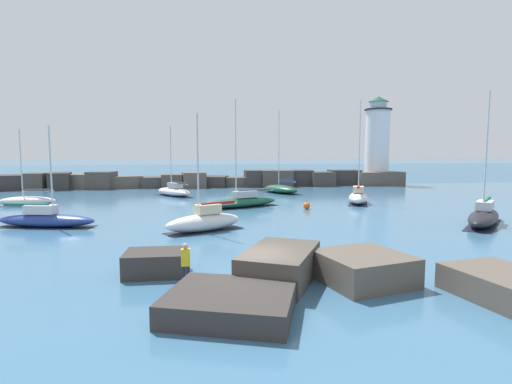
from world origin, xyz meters
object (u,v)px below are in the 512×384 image
Objects in this scene: sailboat_moored_4 at (205,221)px; sailboat_moored_6 at (242,201)px; sailboat_moored_1 at (174,191)px; person_on_rocks at (186,262)px; sailboat_moored_0 at (281,189)px; sailboat_moored_2 at (46,219)px; sailboat_moored_7 at (484,216)px; sailboat_moored_3 at (358,197)px; mooring_buoy_orange_near at (307,206)px; sailboat_moored_5 at (28,201)px; lighthouse at (377,146)px.

sailboat_moored_4 is 12.11m from sailboat_moored_6.
sailboat_moored_1 is 4.79× the size of person_on_rocks.
sailboat_moored_0 is 30.43m from sailboat_moored_2.
sailboat_moored_7 is (20.70, -0.93, -0.02)m from sailboat_moored_4.
sailboat_moored_4 is 4.45× the size of person_on_rocks.
sailboat_moored_7 reaches higher than sailboat_moored_4.
sailboat_moored_3 reaches higher than person_on_rocks.
sailboat_moored_2 is 18.05m from person_on_rocks.
sailboat_moored_6 is at bearing 159.24° from mooring_buoy_orange_near.
sailboat_moored_1 is at bearing 121.93° from sailboat_moored_6.
sailboat_moored_1 reaches higher than mooring_buoy_orange_near.
sailboat_moored_6 is at bearing -175.93° from sailboat_moored_3.
sailboat_moored_6 is (-12.51, -0.89, -0.13)m from sailboat_moored_3.
sailboat_moored_4 is 20.72m from sailboat_moored_7.
sailboat_moored_5 is 41.74m from sailboat_moored_7.
sailboat_moored_5 is at bearing -157.03° from lighthouse.
mooring_buoy_orange_near is at bearing -20.76° from sailboat_moored_6.
person_on_rocks is (-10.99, -20.71, 0.69)m from mooring_buoy_orange_near.
lighthouse is 1.83× the size of sailboat_moored_4.
sailboat_moored_1 is at bearing 67.33° from sailboat_moored_2.
sailboat_moored_7 is (38.17, -16.90, 0.15)m from sailboat_moored_5.
sailboat_moored_7 is at bearing -2.58° from sailboat_moored_4.
sailboat_moored_7 is 14.77m from mooring_buoy_orange_near.
sailboat_moored_6 is at bearing 77.69° from person_on_rocks.
sailboat_moored_3 reaches higher than sailboat_moored_7.
lighthouse reaches higher than sailboat_moored_4.
sailboat_moored_1 is 1.12× the size of sailboat_moored_5.
sailboat_moored_4 reaches higher than person_on_rocks.
person_on_rocks is at bearing -122.99° from lighthouse.
mooring_buoy_orange_near is 0.48× the size of person_on_rocks.
sailboat_moored_4 is at bearing -129.63° from lighthouse.
person_on_rocks is (2.13, -34.45, 0.40)m from sailboat_moored_1.
sailboat_moored_1 is at bearing 135.05° from sailboat_moored_7.
lighthouse is at bearing 38.48° from sailboat_moored_2.
sailboat_moored_3 reaches higher than sailboat_moored_1.
sailboat_moored_6 reaches higher than sailboat_moored_2.
sailboat_moored_1 is at bearing 93.54° from person_on_rocks.
sailboat_moored_0 is 1.04× the size of sailboat_moored_6.
person_on_rocks is at bearing -154.01° from sailboat_moored_7.
sailboat_moored_4 is 0.76× the size of sailboat_moored_6.
sailboat_moored_4 is at bearing 177.42° from sailboat_moored_7.
sailboat_moored_3 is at bearing -28.29° from sailboat_moored_1.
sailboat_moored_7 is (4.23, -13.27, -0.06)m from sailboat_moored_3.
sailboat_moored_6 is 6.40m from mooring_buoy_orange_near.
sailboat_moored_1 reaches higher than person_on_rocks.
sailboat_moored_7 is at bearing -23.88° from sailboat_moored_5.
sailboat_moored_7 is (23.89, -23.85, 0.05)m from sailboat_moored_1.
lighthouse is at bearing 21.65° from sailboat_moored_1.
sailboat_moored_7 is 24.20m from person_on_rocks.
lighthouse is 47.10m from sailboat_moored_4.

